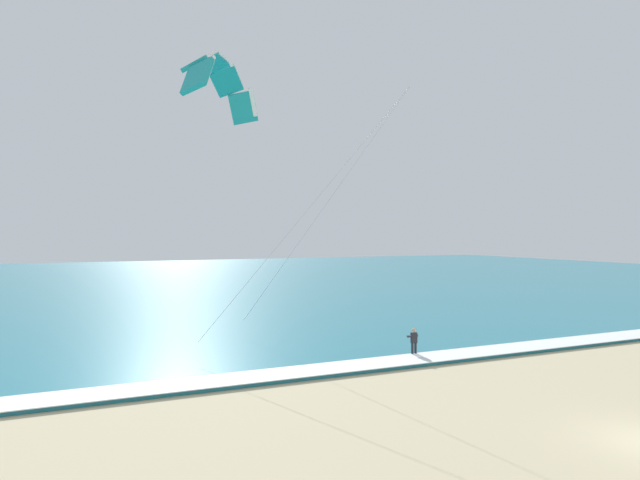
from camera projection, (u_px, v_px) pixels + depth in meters
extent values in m
cube|color=teal|center=(199.00, 279.00, 84.37)|extent=(200.00, 120.00, 0.20)
cube|color=white|center=(427.00, 357.00, 30.64)|extent=(200.00, 2.27, 0.04)
ellipsoid|color=#E04C38|center=(414.00, 357.00, 31.51)|extent=(0.57, 1.44, 0.05)
cube|color=black|center=(411.00, 356.00, 31.74)|extent=(0.16, 0.07, 0.04)
cube|color=black|center=(416.00, 357.00, 31.29)|extent=(0.16, 0.07, 0.04)
cylinder|color=#232328|center=(412.00, 350.00, 31.48)|extent=(0.14, 0.14, 0.84)
cylinder|color=#232328|center=(415.00, 350.00, 31.54)|extent=(0.14, 0.14, 0.84)
cube|color=#232328|center=(414.00, 338.00, 31.50)|extent=(0.36, 0.23, 0.60)
sphere|color=tan|center=(414.00, 330.00, 31.50)|extent=(0.22, 0.22, 0.22)
cylinder|color=#232328|center=(410.00, 336.00, 31.59)|extent=(0.14, 0.51, 0.22)
cylinder|color=#232328|center=(415.00, 336.00, 31.71)|extent=(0.14, 0.51, 0.22)
cylinder|color=black|center=(411.00, 336.00, 31.86)|extent=(0.55, 0.09, 0.04)
cube|color=#3F3F42|center=(413.00, 341.00, 31.62)|extent=(0.13, 0.09, 0.10)
cube|color=teal|center=(243.00, 108.00, 37.21)|extent=(2.29, 1.66, 2.19)
cube|color=white|center=(253.00, 102.00, 37.08)|extent=(0.92, 1.15, 1.76)
cube|color=teal|center=(227.00, 81.00, 35.66)|extent=(2.51, 2.30, 1.73)
cube|color=white|center=(237.00, 75.00, 35.53)|extent=(1.24, 1.63, 1.15)
cube|color=teal|center=(211.00, 64.00, 33.57)|extent=(2.54, 2.64, 0.88)
cube|color=white|center=(221.00, 57.00, 33.44)|extent=(1.39, 1.79, 0.28)
cube|color=teal|center=(200.00, 61.00, 31.42)|extent=(2.30, 2.67, 1.73)
cube|color=white|center=(211.00, 54.00, 31.29)|extent=(1.28, 1.63, 1.15)
cube|color=teal|center=(197.00, 76.00, 29.70)|extent=(1.85, 2.40, 2.19)
cube|color=white|center=(209.00, 69.00, 29.57)|extent=(0.94, 1.21, 1.76)
cylinder|color=#B2B2B7|center=(320.00, 213.00, 34.52)|extent=(7.11, 9.32, 14.29)
cylinder|color=#B2B2B7|center=(307.00, 210.00, 30.76)|extent=(11.50, 3.07, 14.29)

